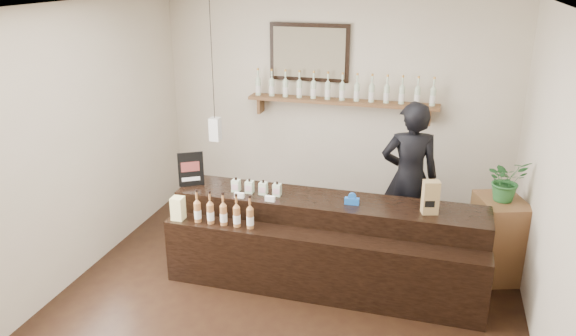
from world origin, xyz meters
The scene contains 10 objects.
ground centered at (0.00, 0.00, 0.00)m, with size 5.00×5.00×0.00m, color black.
room_shell centered at (0.00, 0.00, 1.70)m, with size 5.00×5.00×5.00m.
back_wall_decor centered at (-0.14, 2.37, 1.75)m, with size 2.66×0.96×1.69m.
counter centered at (0.28, 0.58, 0.42)m, with size 3.18×0.89×1.04m.
promo_sign centered at (-1.21, 0.67, 1.07)m, with size 0.24×0.15×0.38m.
paper_bag centered at (1.28, 0.63, 1.05)m, with size 0.17×0.15×0.33m.
tape_dispenser centered at (0.53, 0.64, 0.93)m, with size 0.15×0.06×0.12m.
side_cabinet centered at (2.00, 1.20, 0.43)m, with size 0.60×0.70×0.86m.
potted_plant centered at (2.00, 1.20, 1.08)m, with size 0.40×0.34×0.44m, color #27622C.
shopkeeper centered at (1.03, 1.55, 0.99)m, with size 0.72×0.47×1.98m, color black.
Camera 1 is at (1.27, -4.45, 3.14)m, focal length 35.00 mm.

